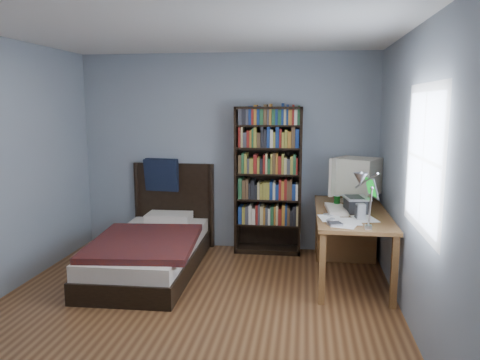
{
  "coord_description": "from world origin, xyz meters",
  "views": [
    {
      "loc": [
        1.0,
        -3.81,
        1.86
      ],
      "look_at": [
        0.34,
        0.91,
        1.09
      ],
      "focal_mm": 35.0,
      "sensor_mm": 36.0,
      "label": 1
    }
  ],
  "objects": [
    {
      "name": "room",
      "position": [
        0.03,
        -0.0,
        1.25
      ],
      "size": [
        4.2,
        4.24,
        2.5
      ],
      "color": "#573119",
      "rests_on": "ground"
    },
    {
      "name": "desk",
      "position": [
        1.51,
        1.66,
        0.42
      ],
      "size": [
        0.75,
        1.66,
        0.73
      ],
      "color": "brown",
      "rests_on": "floor"
    },
    {
      "name": "crt_monitor",
      "position": [
        1.59,
        1.69,
        1.03
      ],
      "size": [
        0.64,
        0.58,
        0.53
      ],
      "color": "beige",
      "rests_on": "desk"
    },
    {
      "name": "laptop",
      "position": [
        1.56,
        1.15,
        0.84
      ],
      "size": [
        0.36,
        0.35,
        0.39
      ],
      "color": "#2D2D30",
      "rests_on": "desk"
    },
    {
      "name": "desk_lamp",
      "position": [
        1.47,
        0.12,
        1.2
      ],
      "size": [
        0.22,
        0.49,
        0.58
      ],
      "color": "#99999E",
      "rests_on": "desk"
    },
    {
      "name": "keyboard",
      "position": [
        1.34,
        1.17,
        0.75
      ],
      "size": [
        0.23,
        0.52,
        0.05
      ],
      "primitive_type": "cube",
      "rotation": [
        0.0,
        0.07,
        0.06
      ],
      "color": "beige",
      "rests_on": "desk"
    },
    {
      "name": "speaker",
      "position": [
        1.56,
        0.83,
        0.81
      ],
      "size": [
        0.1,
        0.1,
        0.16
      ],
      "primitive_type": "cube",
      "rotation": [
        0.0,
        0.0,
        0.23
      ],
      "color": "gray",
      "rests_on": "desk"
    },
    {
      "name": "soda_can",
      "position": [
        1.36,
        1.39,
        0.79
      ],
      "size": [
        0.07,
        0.07,
        0.13
      ],
      "primitive_type": "cylinder",
      "color": "#093507",
      "rests_on": "desk"
    },
    {
      "name": "mouse",
      "position": [
        1.47,
        1.47,
        0.75
      ],
      "size": [
        0.06,
        0.1,
        0.03
      ],
      "primitive_type": "ellipsoid",
      "color": "silver",
      "rests_on": "desk"
    },
    {
      "name": "phone_silver",
      "position": [
        1.25,
        0.93,
        0.74
      ],
      "size": [
        0.1,
        0.12,
        0.02
      ],
      "primitive_type": "cube",
      "rotation": [
        0.0,
        0.0,
        0.57
      ],
      "color": "silver",
      "rests_on": "desk"
    },
    {
      "name": "phone_grey",
      "position": [
        1.26,
        0.72,
        0.74
      ],
      "size": [
        0.09,
        0.11,
        0.02
      ],
      "primitive_type": "cube",
      "rotation": [
        0.0,
        0.0,
        -0.48
      ],
      "color": "gray",
      "rests_on": "desk"
    },
    {
      "name": "external_drive",
      "position": [
        1.29,
        0.55,
        0.74
      ],
      "size": [
        0.15,
        0.15,
        0.03
      ],
      "primitive_type": "cube",
      "rotation": [
        0.0,
        0.0,
        0.28
      ],
      "color": "gray",
      "rests_on": "desk"
    },
    {
      "name": "bookshelf",
      "position": [
        0.55,
        1.94,
        0.92
      ],
      "size": [
        0.83,
        0.3,
        1.83
      ],
      "color": "black",
      "rests_on": "floor"
    },
    {
      "name": "bed",
      "position": [
        -0.7,
        1.13,
        0.26
      ],
      "size": [
        1.19,
        2.11,
        1.16
      ],
      "color": "black",
      "rests_on": "floor"
    }
  ]
}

